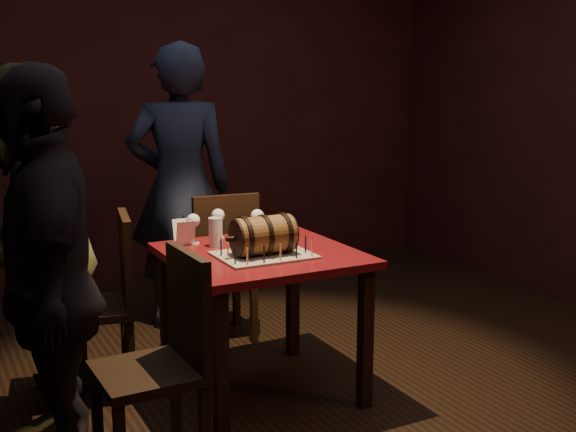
{
  "coord_description": "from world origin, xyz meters",
  "views": [
    {
      "loc": [
        -1.61,
        -2.97,
        1.62
      ],
      "look_at": [
        -0.04,
        0.05,
        0.95
      ],
      "focal_mm": 45.0,
      "sensor_mm": 36.0,
      "label": 1
    }
  ],
  "objects_px": {
    "pub_table": "(261,273)",
    "person_back": "(180,188)",
    "wine_glass_left": "(193,222)",
    "wine_glass_mid": "(218,217)",
    "pint_of_ale": "(216,233)",
    "person_left_rear": "(25,250)",
    "person_left_front": "(50,289)",
    "chair_back": "(222,259)",
    "barrel_cake": "(263,235)",
    "chair_left_rear": "(107,294)",
    "wine_glass_right": "(257,217)",
    "chair_left_front": "(166,352)"
  },
  "relations": [
    {
      "from": "wine_glass_mid",
      "to": "chair_back",
      "type": "xyz_separation_m",
      "value": [
        0.17,
        0.39,
        -0.34
      ]
    },
    {
      "from": "chair_back",
      "to": "person_left_rear",
      "type": "height_order",
      "value": "person_left_rear"
    },
    {
      "from": "wine_glass_mid",
      "to": "person_left_rear",
      "type": "relative_size",
      "value": 0.1
    },
    {
      "from": "pub_table",
      "to": "wine_glass_right",
      "type": "relative_size",
      "value": 5.59
    },
    {
      "from": "wine_glass_left",
      "to": "wine_glass_mid",
      "type": "distance_m",
      "value": 0.18
    },
    {
      "from": "person_left_front",
      "to": "chair_left_rear",
      "type": "bearing_deg",
      "value": 163.44
    },
    {
      "from": "pint_of_ale",
      "to": "person_left_front",
      "type": "distance_m",
      "value": 1.15
    },
    {
      "from": "barrel_cake",
      "to": "chair_back",
      "type": "bearing_deg",
      "value": 81.38
    },
    {
      "from": "chair_back",
      "to": "person_left_front",
      "type": "distance_m",
      "value": 1.73
    },
    {
      "from": "person_back",
      "to": "person_left_front",
      "type": "xyz_separation_m",
      "value": [
        -1.08,
        -1.63,
        -0.08
      ]
    },
    {
      "from": "barrel_cake",
      "to": "person_back",
      "type": "distance_m",
      "value": 1.27
    },
    {
      "from": "person_left_rear",
      "to": "barrel_cake",
      "type": "bearing_deg",
      "value": 93.04
    },
    {
      "from": "chair_left_rear",
      "to": "chair_left_front",
      "type": "xyz_separation_m",
      "value": [
        0.02,
        -0.89,
        0.0
      ]
    },
    {
      "from": "wine_glass_mid",
      "to": "pint_of_ale",
      "type": "bearing_deg",
      "value": -116.11
    },
    {
      "from": "pub_table",
      "to": "chair_back",
      "type": "height_order",
      "value": "chair_back"
    },
    {
      "from": "person_back",
      "to": "wine_glass_left",
      "type": "bearing_deg",
      "value": 92.73
    },
    {
      "from": "wine_glass_left",
      "to": "wine_glass_mid",
      "type": "bearing_deg",
      "value": 22.5
    },
    {
      "from": "pint_of_ale",
      "to": "wine_glass_left",
      "type": "bearing_deg",
      "value": 129.68
    },
    {
      "from": "pint_of_ale",
      "to": "person_left_front",
      "type": "bearing_deg",
      "value": -144.54
    },
    {
      "from": "wine_glass_left",
      "to": "person_left_rear",
      "type": "distance_m",
      "value": 0.85
    },
    {
      "from": "barrel_cake",
      "to": "wine_glass_right",
      "type": "bearing_deg",
      "value": 69.24
    },
    {
      "from": "pint_of_ale",
      "to": "person_left_rear",
      "type": "xyz_separation_m",
      "value": [
        -0.93,
        0.01,
        0.01
      ]
    },
    {
      "from": "barrel_cake",
      "to": "pint_of_ale",
      "type": "height_order",
      "value": "barrel_cake"
    },
    {
      "from": "pint_of_ale",
      "to": "person_left_rear",
      "type": "bearing_deg",
      "value": 179.11
    },
    {
      "from": "chair_left_front",
      "to": "wine_glass_left",
      "type": "bearing_deg",
      "value": 62.72
    },
    {
      "from": "wine_glass_left",
      "to": "person_left_front",
      "type": "height_order",
      "value": "person_left_front"
    },
    {
      "from": "wine_glass_right",
      "to": "person_left_rear",
      "type": "relative_size",
      "value": 0.1
    },
    {
      "from": "chair_back",
      "to": "chair_left_front",
      "type": "relative_size",
      "value": 1.0
    },
    {
      "from": "person_left_front",
      "to": "wine_glass_mid",
      "type": "bearing_deg",
      "value": 138.7
    },
    {
      "from": "pub_table",
      "to": "person_left_rear",
      "type": "relative_size",
      "value": 0.54
    },
    {
      "from": "wine_glass_left",
      "to": "chair_left_front",
      "type": "relative_size",
      "value": 0.17
    },
    {
      "from": "wine_glass_right",
      "to": "person_left_front",
      "type": "height_order",
      "value": "person_left_front"
    },
    {
      "from": "pub_table",
      "to": "wine_glass_right",
      "type": "bearing_deg",
      "value": 68.39
    },
    {
      "from": "wine_glass_mid",
      "to": "pint_of_ale",
      "type": "xyz_separation_m",
      "value": [
        -0.08,
        -0.17,
        -0.04
      ]
    },
    {
      "from": "wine_glass_mid",
      "to": "chair_left_rear",
      "type": "distance_m",
      "value": 0.7
    },
    {
      "from": "pub_table",
      "to": "person_left_rear",
      "type": "bearing_deg",
      "value": 168.34
    },
    {
      "from": "pint_of_ale",
      "to": "chair_left_rear",
      "type": "height_order",
      "value": "chair_left_rear"
    },
    {
      "from": "pub_table",
      "to": "pint_of_ale",
      "type": "relative_size",
      "value": 6.0
    },
    {
      "from": "chair_left_front",
      "to": "pint_of_ale",
      "type": "bearing_deg",
      "value": 54.86
    },
    {
      "from": "wine_glass_right",
      "to": "person_left_rear",
      "type": "height_order",
      "value": "person_left_rear"
    },
    {
      "from": "pint_of_ale",
      "to": "chair_back",
      "type": "distance_m",
      "value": 0.68
    },
    {
      "from": "chair_left_front",
      "to": "person_left_rear",
      "type": "relative_size",
      "value": 0.56
    },
    {
      "from": "person_back",
      "to": "person_left_rear",
      "type": "xyz_separation_m",
      "value": [
        -1.07,
        -0.95,
        -0.07
      ]
    },
    {
      "from": "pub_table",
      "to": "person_back",
      "type": "height_order",
      "value": "person_back"
    },
    {
      "from": "chair_back",
      "to": "person_back",
      "type": "xyz_separation_m",
      "value": [
        -0.11,
        0.41,
        0.39
      ]
    },
    {
      "from": "barrel_cake",
      "to": "wine_glass_mid",
      "type": "relative_size",
      "value": 2.16
    },
    {
      "from": "barrel_cake",
      "to": "chair_left_rear",
      "type": "relative_size",
      "value": 0.37
    },
    {
      "from": "wine_glass_mid",
      "to": "pint_of_ale",
      "type": "height_order",
      "value": "wine_glass_mid"
    },
    {
      "from": "wine_glass_mid",
      "to": "wine_glass_right",
      "type": "relative_size",
      "value": 1.0
    },
    {
      "from": "barrel_cake",
      "to": "person_left_front",
      "type": "relative_size",
      "value": 0.21
    }
  ]
}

